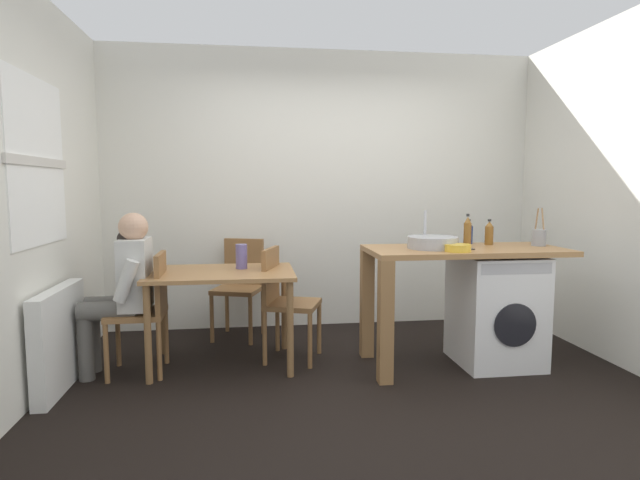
{
  "coord_description": "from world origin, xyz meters",
  "views": [
    {
      "loc": [
        -0.71,
        -3.31,
        1.39
      ],
      "look_at": [
        -0.2,
        0.45,
        0.99
      ],
      "focal_mm": 28.75,
      "sensor_mm": 36.0,
      "label": 1
    }
  ],
  "objects_px": {
    "washing_machine": "(496,309)",
    "bottle_squat_brown": "(469,233)",
    "chair_person_seat": "(147,306)",
    "chair_spare_by_wall": "(240,282)",
    "dining_table": "(222,283)",
    "bottle_tall_green": "(467,232)",
    "vase": "(241,256)",
    "utensil_crock": "(539,237)",
    "chair_opposite": "(284,297)",
    "bottle_clear_small": "(489,233)",
    "mixing_bowl": "(458,247)",
    "seated_person": "(123,285)"
  },
  "relations": [
    {
      "from": "bottle_tall_green",
      "to": "mixing_bowl",
      "type": "height_order",
      "value": "bottle_tall_green"
    },
    {
      "from": "washing_machine",
      "to": "bottle_squat_brown",
      "type": "bearing_deg",
      "value": 114.22
    },
    {
      "from": "utensil_crock",
      "to": "vase",
      "type": "height_order",
      "value": "utensil_crock"
    },
    {
      "from": "chair_spare_by_wall",
      "to": "bottle_tall_green",
      "type": "bearing_deg",
      "value": 170.76
    },
    {
      "from": "seated_person",
      "to": "vase",
      "type": "height_order",
      "value": "seated_person"
    },
    {
      "from": "seated_person",
      "to": "bottle_tall_green",
      "type": "height_order",
      "value": "seated_person"
    },
    {
      "from": "dining_table",
      "to": "chair_person_seat",
      "type": "bearing_deg",
      "value": -169.78
    },
    {
      "from": "washing_machine",
      "to": "dining_table",
      "type": "bearing_deg",
      "value": 173.26
    },
    {
      "from": "chair_opposite",
      "to": "vase",
      "type": "height_order",
      "value": "vase"
    },
    {
      "from": "vase",
      "to": "mixing_bowl",
      "type": "bearing_deg",
      "value": -19.37
    },
    {
      "from": "chair_opposite",
      "to": "bottle_clear_small",
      "type": "distance_m",
      "value": 1.73
    },
    {
      "from": "bottle_tall_green",
      "to": "vase",
      "type": "bearing_deg",
      "value": 170.74
    },
    {
      "from": "dining_table",
      "to": "bottle_squat_brown",
      "type": "bearing_deg",
      "value": 0.52
    },
    {
      "from": "chair_opposite",
      "to": "seated_person",
      "type": "bearing_deg",
      "value": -62.67
    },
    {
      "from": "chair_opposite",
      "to": "vase",
      "type": "xyz_separation_m",
      "value": [
        -0.33,
        0.03,
        0.33
      ]
    },
    {
      "from": "dining_table",
      "to": "vase",
      "type": "relative_size",
      "value": 5.64
    },
    {
      "from": "bottle_squat_brown",
      "to": "chair_spare_by_wall",
      "type": "bearing_deg",
      "value": 158.12
    },
    {
      "from": "chair_spare_by_wall",
      "to": "bottle_tall_green",
      "type": "relative_size",
      "value": 3.5
    },
    {
      "from": "chair_spare_by_wall",
      "to": "seated_person",
      "type": "distance_m",
      "value": 1.22
    },
    {
      "from": "seated_person",
      "to": "vase",
      "type": "bearing_deg",
      "value": -78.0
    },
    {
      "from": "bottle_tall_green",
      "to": "bottle_squat_brown",
      "type": "relative_size",
      "value": 1.28
    },
    {
      "from": "bottle_clear_small",
      "to": "vase",
      "type": "xyz_separation_m",
      "value": [
        -1.98,
        0.17,
        -0.18
      ]
    },
    {
      "from": "dining_table",
      "to": "bottle_tall_green",
      "type": "bearing_deg",
      "value": -5.56
    },
    {
      "from": "dining_table",
      "to": "chair_spare_by_wall",
      "type": "height_order",
      "value": "chair_spare_by_wall"
    },
    {
      "from": "chair_opposite",
      "to": "bottle_tall_green",
      "type": "relative_size",
      "value": 3.5
    },
    {
      "from": "washing_machine",
      "to": "bottle_tall_green",
      "type": "bearing_deg",
      "value": 163.55
    },
    {
      "from": "mixing_bowl",
      "to": "utensil_crock",
      "type": "distance_m",
      "value": 0.82
    },
    {
      "from": "chair_person_seat",
      "to": "chair_spare_by_wall",
      "type": "bearing_deg",
      "value": -38.9
    },
    {
      "from": "seated_person",
      "to": "bottle_squat_brown",
      "type": "relative_size",
      "value": 5.99
    },
    {
      "from": "chair_spare_by_wall",
      "to": "bottle_clear_small",
      "type": "bearing_deg",
      "value": 176.26
    },
    {
      "from": "seated_person",
      "to": "bottle_clear_small",
      "type": "xyz_separation_m",
      "value": [
        2.84,
        0.03,
        0.34
      ]
    },
    {
      "from": "bottle_squat_brown",
      "to": "mixing_bowl",
      "type": "xyz_separation_m",
      "value": [
        -0.29,
        -0.47,
        -0.06
      ]
    },
    {
      "from": "chair_spare_by_wall",
      "to": "chair_opposite",
      "type": "bearing_deg",
      "value": 136.11
    },
    {
      "from": "dining_table",
      "to": "bottle_clear_small",
      "type": "relative_size",
      "value": 5.35
    },
    {
      "from": "bottle_clear_small",
      "to": "utensil_crock",
      "type": "distance_m",
      "value": 0.38
    },
    {
      "from": "mixing_bowl",
      "to": "bottle_tall_green",
      "type": "bearing_deg",
      "value": 54.45
    },
    {
      "from": "bottle_tall_green",
      "to": "utensil_crock",
      "type": "bearing_deg",
      "value": -1.28
    },
    {
      "from": "bottle_squat_brown",
      "to": "bottle_clear_small",
      "type": "bearing_deg",
      "value": -34.73
    },
    {
      "from": "chair_person_seat",
      "to": "mixing_bowl",
      "type": "xyz_separation_m",
      "value": [
        2.25,
        -0.35,
        0.44
      ]
    },
    {
      "from": "seated_person",
      "to": "bottle_clear_small",
      "type": "distance_m",
      "value": 2.86
    },
    {
      "from": "dining_table",
      "to": "utensil_crock",
      "type": "relative_size",
      "value": 3.67
    },
    {
      "from": "chair_opposite",
      "to": "mixing_bowl",
      "type": "bearing_deg",
      "value": 85.87
    },
    {
      "from": "bottle_clear_small",
      "to": "vase",
      "type": "bearing_deg",
      "value": 174.99
    },
    {
      "from": "bottle_squat_brown",
      "to": "vase",
      "type": "height_order",
      "value": "bottle_squat_brown"
    },
    {
      "from": "chair_person_seat",
      "to": "chair_spare_by_wall",
      "type": "relative_size",
      "value": 1.0
    },
    {
      "from": "bottle_clear_small",
      "to": "bottle_tall_green",
      "type": "bearing_deg",
      "value": -154.46
    },
    {
      "from": "bottle_clear_small",
      "to": "utensil_crock",
      "type": "bearing_deg",
      "value": -19.25
    },
    {
      "from": "chair_spare_by_wall",
      "to": "vase",
      "type": "distance_m",
      "value": 0.75
    },
    {
      "from": "chair_opposite",
      "to": "chair_spare_by_wall",
      "type": "xyz_separation_m",
      "value": [
        -0.36,
        0.7,
        0.0
      ]
    },
    {
      "from": "chair_person_seat",
      "to": "bottle_clear_small",
      "type": "height_order",
      "value": "bottle_clear_small"
    }
  ]
}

